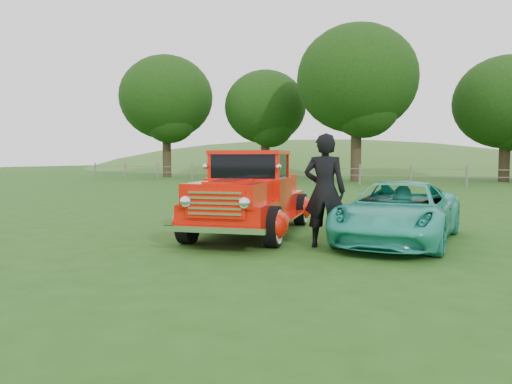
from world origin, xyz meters
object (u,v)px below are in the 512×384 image
at_px(tree_near_west, 357,79).
at_px(man, 325,191).
at_px(tree_mid_west, 265,107).
at_px(teal_sedan, 399,212).
at_px(red_pickup, 251,197).
at_px(tree_far_west, 166,98).
at_px(tree_near_east, 506,102).

relative_size(tree_near_west, man, 5.04).
xyz_separation_m(tree_mid_west, teal_sedan, (14.61, -26.28, -4.97)).
distance_m(red_pickup, teal_sedan, 3.08).
bearing_deg(red_pickup, man, -36.51).
distance_m(tree_far_west, tree_mid_west, 8.30).
distance_m(tree_far_west, man, 33.76).
distance_m(tree_far_west, teal_sedan, 33.70).
bearing_deg(tree_mid_west, red_pickup, -66.47).
relative_size(tree_far_west, tree_near_east, 1.19).
xyz_separation_m(tree_far_west, man, (21.49, -25.46, -5.45)).
bearing_deg(tree_near_west, tree_far_west, 176.42).
bearing_deg(tree_far_west, man, -49.83).
relative_size(tree_near_east, teal_sedan, 1.98).
xyz_separation_m(tree_mid_west, tree_near_east, (17.00, 1.00, -0.30)).
height_order(tree_far_west, tree_near_east, tree_far_west).
bearing_deg(red_pickup, tree_near_west, 87.74).
bearing_deg(tree_near_west, tree_mid_west, 159.44).
relative_size(tree_far_west, tree_near_west, 0.95).
distance_m(tree_far_west, red_pickup, 31.87).
bearing_deg(tree_near_east, teal_sedan, -95.00).
bearing_deg(tree_near_west, teal_sedan, -74.14).
height_order(tree_near_east, teal_sedan, tree_near_east).
height_order(tree_mid_west, teal_sedan, tree_mid_west).
bearing_deg(red_pickup, tree_far_west, 117.72).
bearing_deg(tree_far_west, tree_near_west, -3.58).
bearing_deg(man, red_pickup, -35.16).
relative_size(tree_far_west, tree_mid_west, 1.17).
distance_m(red_pickup, man, 2.17).
relative_size(tree_mid_west, tree_near_east, 1.02).
height_order(tree_mid_west, red_pickup, tree_mid_west).
bearing_deg(tree_near_west, tree_near_east, 23.96).
xyz_separation_m(red_pickup, teal_sedan, (3.07, 0.24, -0.21)).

